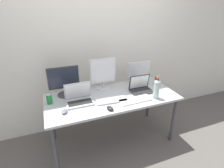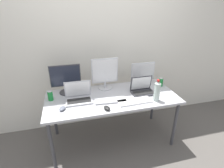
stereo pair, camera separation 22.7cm
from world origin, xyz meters
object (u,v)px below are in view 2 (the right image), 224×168
object	(u,v)px
keyboard_aux	(135,101)
mouse_by_keyboard	(62,109)
work_desk	(112,100)
monitor_center	(105,73)
soda_can_near_keyboard	(50,96)
monitor_right	(143,74)
keyboard_main	(110,100)
water_bottle	(157,91)
laptop_silver	(79,96)
soda_can_by_laptop	(161,82)
mouse_by_laptop	(107,108)
monitor_left	(66,79)
laptop_secondary	(142,89)

from	to	relation	value
keyboard_aux	mouse_by_keyboard	world-z (taller)	mouse_by_keyboard
work_desk	monitor_center	xyz separation A→B (m)	(-0.04, 0.26, 0.30)
monitor_center	soda_can_near_keyboard	distance (m)	0.79
monitor_right	keyboard_aux	size ratio (longest dim) A/B	0.86
monitor_right	keyboard_main	world-z (taller)	monitor_right
water_bottle	laptop_silver	bearing A→B (deg)	165.04
laptop_silver	keyboard_aux	size ratio (longest dim) A/B	0.78
monitor_right	laptop_silver	world-z (taller)	monitor_right
work_desk	soda_can_near_keyboard	bearing A→B (deg)	172.75
monitor_right	soda_can_by_laptop	xyz separation A→B (m)	(0.24, -0.13, -0.11)
soda_can_by_laptop	monitor_center	bearing A→B (deg)	171.04
keyboard_main	soda_can_near_keyboard	xyz separation A→B (m)	(-0.74, 0.22, 0.05)
keyboard_main	mouse_by_keyboard	xyz separation A→B (m)	(-0.59, -0.05, 0.01)
mouse_by_laptop	monitor_center	bearing A→B (deg)	64.68
monitor_right	laptop_silver	xyz separation A→B (m)	(-0.99, -0.25, -0.11)
mouse_by_laptop	water_bottle	xyz separation A→B (m)	(0.66, 0.05, 0.11)
soda_can_near_keyboard	keyboard_aux	bearing A→B (deg)	-17.43
monitor_right	mouse_by_keyboard	distance (m)	1.28
keyboard_main	water_bottle	world-z (taller)	water_bottle
monitor_left	monitor_right	xyz separation A→B (m)	(1.13, 0.00, -0.04)
water_bottle	monitor_right	bearing A→B (deg)	87.15
keyboard_aux	monitor_right	bearing A→B (deg)	55.85
keyboard_main	monitor_left	bearing A→B (deg)	148.68
soda_can_near_keyboard	monitor_left	bearing A→B (deg)	37.04
keyboard_main	mouse_by_keyboard	bearing A→B (deg)	-170.38
water_bottle	keyboard_main	bearing A→B (deg)	167.52
laptop_secondary	keyboard_main	bearing A→B (deg)	-166.31
monitor_right	soda_can_by_laptop	bearing A→B (deg)	-28.19
keyboard_aux	mouse_by_laptop	distance (m)	0.39
monitor_center	laptop_secondary	world-z (taller)	monitor_center
monitor_left	laptop_secondary	bearing A→B (deg)	-14.50
mouse_by_laptop	soda_can_by_laptop	bearing A→B (deg)	9.86
keyboard_main	water_bottle	distance (m)	0.60
work_desk	monitor_center	distance (m)	0.40
monitor_right	water_bottle	xyz separation A→B (m)	(-0.03, -0.51, -0.04)
monitor_left	monitor_center	distance (m)	0.54
monitor_left	keyboard_main	distance (m)	0.68
keyboard_main	mouse_by_laptop	size ratio (longest dim) A/B	3.80
keyboard_main	soda_can_by_laptop	bearing A→B (deg)	21.16
monitor_left	laptop_silver	bearing A→B (deg)	-61.06
keyboard_main	soda_can_near_keyboard	world-z (taller)	soda_can_near_keyboard
mouse_by_keyboard	monitor_center	bearing A→B (deg)	57.86
laptop_secondary	mouse_by_keyboard	size ratio (longest dim) A/B	3.04
keyboard_aux	monitor_center	bearing A→B (deg)	118.20
monitor_left	monitor_right	size ratio (longest dim) A/B	1.10
laptop_silver	soda_can_by_laptop	distance (m)	1.23
laptop_secondary	water_bottle	distance (m)	0.27
keyboard_main	mouse_by_keyboard	world-z (taller)	mouse_by_keyboard
work_desk	keyboard_aux	size ratio (longest dim) A/B	4.08
soda_can_near_keyboard	monitor_center	bearing A→B (deg)	11.97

